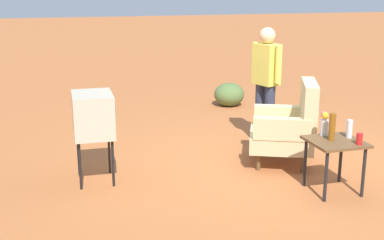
% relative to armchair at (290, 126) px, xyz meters
% --- Properties ---
extents(ground_plane, '(60.00, 60.00, 0.00)m').
position_rel_armchair_xyz_m(ground_plane, '(-0.12, -0.13, -0.50)').
color(ground_plane, '#AD6033').
extents(armchair, '(1.01, 1.02, 1.06)m').
position_rel_armchair_xyz_m(armchair, '(0.00, 0.00, 0.00)').
color(armchair, brown).
rests_on(armchair, ground).
extents(side_table, '(0.56, 0.56, 0.58)m').
position_rel_armchair_xyz_m(side_table, '(0.93, 0.08, 0.00)').
color(side_table, black).
rests_on(side_table, ground).
extents(tv_on_stand, '(0.61, 0.46, 1.03)m').
position_rel_armchair_xyz_m(tv_on_stand, '(-0.10, -2.38, 0.28)').
color(tv_on_stand, black).
rests_on(tv_on_stand, ground).
extents(person_standing, '(0.55, 0.32, 1.64)m').
position_rel_armchair_xyz_m(person_standing, '(-0.87, 0.05, 0.44)').
color(person_standing, '#2D3347').
rests_on(person_standing, ground).
extents(soda_can_red, '(0.07, 0.07, 0.12)m').
position_rel_armchair_xyz_m(soda_can_red, '(1.12, 0.24, 0.15)').
color(soda_can_red, red).
rests_on(soda_can_red, side_table).
extents(bottle_short_clear, '(0.06, 0.06, 0.20)m').
position_rel_armchair_xyz_m(bottle_short_clear, '(0.88, 0.27, 0.18)').
color(bottle_short_clear, silver).
rests_on(bottle_short_clear, side_table).
extents(bottle_tall_amber, '(0.07, 0.07, 0.30)m').
position_rel_armchair_xyz_m(bottle_tall_amber, '(0.91, 0.04, 0.23)').
color(bottle_tall_amber, brown).
rests_on(bottle_tall_amber, side_table).
extents(flower_vase, '(0.15, 0.10, 0.27)m').
position_rel_armchair_xyz_m(flower_vase, '(0.72, 0.05, 0.23)').
color(flower_vase, silver).
rests_on(flower_vase, side_table).
extents(shrub_near, '(0.30, 0.30, 0.23)m').
position_rel_armchair_xyz_m(shrub_near, '(-3.12, 2.05, -0.38)').
color(shrub_near, '#516B38').
rests_on(shrub_near, ground).
extents(shrub_mid, '(0.56, 0.56, 0.43)m').
position_rel_armchair_xyz_m(shrub_mid, '(-3.21, 0.37, -0.28)').
color(shrub_mid, '#516B38').
rests_on(shrub_mid, ground).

